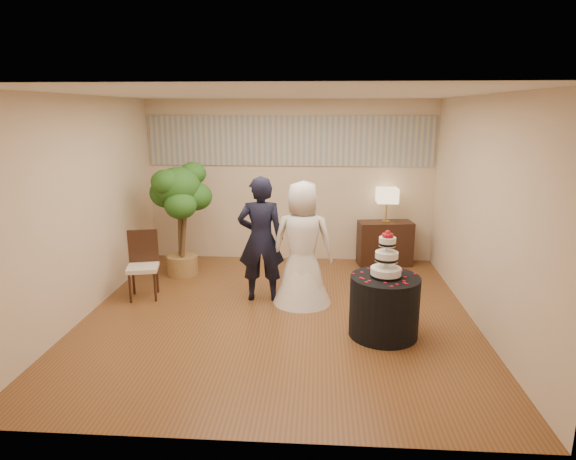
# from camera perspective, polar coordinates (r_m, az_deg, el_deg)

# --- Properties ---
(floor) EXTENTS (5.00, 5.00, 0.00)m
(floor) POSITION_cam_1_polar(r_m,az_deg,el_deg) (6.42, -1.14, -9.99)
(floor) COLOR brown
(floor) RESTS_ON ground
(ceiling) EXTENTS (5.00, 5.00, 0.00)m
(ceiling) POSITION_cam_1_polar(r_m,az_deg,el_deg) (5.87, -1.28, 15.85)
(ceiling) COLOR white
(ceiling) RESTS_ON wall_back
(wall_back) EXTENTS (5.00, 0.06, 2.80)m
(wall_back) POSITION_cam_1_polar(r_m,az_deg,el_deg) (8.44, 0.25, 5.77)
(wall_back) COLOR beige
(wall_back) RESTS_ON ground
(wall_front) EXTENTS (5.00, 0.06, 2.80)m
(wall_front) POSITION_cam_1_polar(r_m,az_deg,el_deg) (3.59, -4.64, -5.77)
(wall_front) COLOR beige
(wall_front) RESTS_ON ground
(wall_left) EXTENTS (0.06, 5.00, 2.80)m
(wall_left) POSITION_cam_1_polar(r_m,az_deg,el_deg) (6.68, -23.11, 2.43)
(wall_left) COLOR beige
(wall_left) RESTS_ON ground
(wall_right) EXTENTS (0.06, 5.00, 2.80)m
(wall_right) POSITION_cam_1_polar(r_m,az_deg,el_deg) (6.29, 22.14, 1.87)
(wall_right) COLOR beige
(wall_right) RESTS_ON ground
(mural_border) EXTENTS (4.90, 0.02, 0.85)m
(mural_border) POSITION_cam_1_polar(r_m,az_deg,el_deg) (8.35, 0.25, 10.51)
(mural_border) COLOR #A2A199
(mural_border) RESTS_ON wall_back
(groom) EXTENTS (0.66, 0.46, 1.76)m
(groom) POSITION_cam_1_polar(r_m,az_deg,el_deg) (6.65, -3.23, -1.11)
(groom) COLOR black
(groom) RESTS_ON floor
(bride) EXTENTS (0.86, 0.84, 1.71)m
(bride) POSITION_cam_1_polar(r_m,az_deg,el_deg) (6.55, 1.73, -1.55)
(bride) COLOR white
(bride) RESTS_ON floor
(cake_table) EXTENTS (0.86, 0.86, 0.73)m
(cake_table) POSITION_cam_1_polar(r_m,az_deg,el_deg) (5.86, 11.31, -8.83)
(cake_table) COLOR black
(cake_table) RESTS_ON floor
(wedding_cake) EXTENTS (0.36, 0.36, 0.56)m
(wedding_cake) POSITION_cam_1_polar(r_m,az_deg,el_deg) (5.64, 11.63, -2.77)
(wedding_cake) COLOR white
(wedding_cake) RESTS_ON cake_table
(console) EXTENTS (0.95, 0.52, 0.76)m
(console) POSITION_cam_1_polar(r_m,az_deg,el_deg) (8.47, 11.39, -1.55)
(console) COLOR black
(console) RESTS_ON floor
(table_lamp) EXTENTS (0.35, 0.35, 0.58)m
(table_lamp) POSITION_cam_1_polar(r_m,az_deg,el_deg) (8.32, 11.62, 2.90)
(table_lamp) COLOR beige
(table_lamp) RESTS_ON console
(ficus_tree) EXTENTS (1.09, 1.09, 1.85)m
(ficus_tree) POSITION_cam_1_polar(r_m,az_deg,el_deg) (7.85, -12.69, 1.28)
(ficus_tree) COLOR #285B1C
(ficus_tree) RESTS_ON floor
(side_chair) EXTENTS (0.53, 0.55, 0.95)m
(side_chair) POSITION_cam_1_polar(r_m,az_deg,el_deg) (7.11, -16.84, -4.07)
(side_chair) COLOR black
(side_chair) RESTS_ON floor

